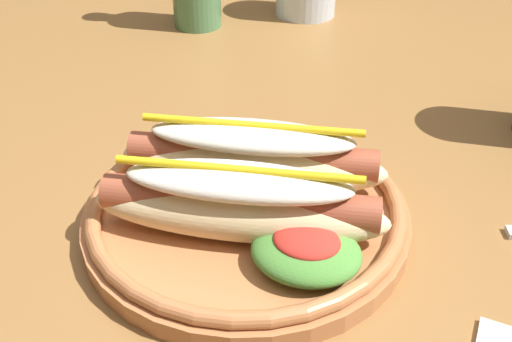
{
  "coord_description": "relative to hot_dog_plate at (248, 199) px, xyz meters",
  "views": [
    {
      "loc": [
        0.12,
        -0.51,
        1.03
      ],
      "look_at": [
        0.03,
        -0.14,
        0.77
      ],
      "focal_mm": 40.76,
      "sensor_mm": 36.0,
      "label": 1
    }
  ],
  "objects": [
    {
      "name": "dining_table",
      "position": [
        -0.03,
        0.17,
        -0.11
      ],
      "size": [
        1.41,
        1.04,
        0.74
      ],
      "color": "olive",
      "rests_on": "ground_plane"
    },
    {
      "name": "hot_dog_plate",
      "position": [
        0.0,
        0.0,
        0.0
      ],
      "size": [
        0.25,
        0.25,
        0.08
      ],
      "color": "#B77042",
      "rests_on": "dining_table"
    }
  ]
}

